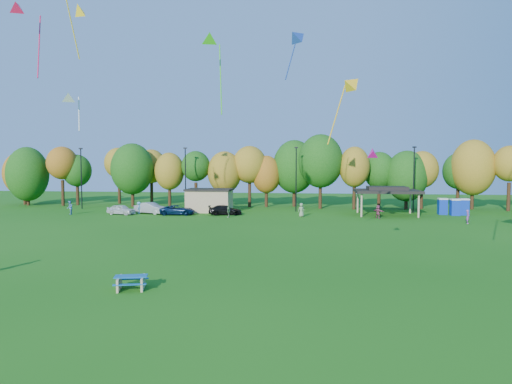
# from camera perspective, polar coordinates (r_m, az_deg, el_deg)

# --- Properties ---
(ground) EXTENTS (160.00, 160.00, 0.00)m
(ground) POSITION_cam_1_polar(r_m,az_deg,el_deg) (25.56, -2.99, -11.80)
(ground) COLOR #19600F
(ground) RESTS_ON ground
(tree_line) EXTENTS (93.57, 10.55, 11.15)m
(tree_line) POSITION_cam_1_polar(r_m,az_deg,el_deg) (69.99, 2.72, 2.88)
(tree_line) COLOR black
(tree_line) RESTS_ON ground
(lamp_posts) EXTENTS (64.50, 0.25, 9.09)m
(lamp_posts) POSITION_cam_1_polar(r_m,az_deg,el_deg) (64.33, 5.03, 1.90)
(lamp_posts) COLOR black
(lamp_posts) RESTS_ON ground
(utility_building) EXTENTS (6.30, 4.30, 3.25)m
(utility_building) POSITION_cam_1_polar(r_m,az_deg,el_deg) (64.10, -5.83, -1.03)
(utility_building) COLOR tan
(utility_building) RESTS_ON ground
(pavilion) EXTENTS (8.20, 6.20, 3.77)m
(pavilion) POSITION_cam_1_polar(r_m,az_deg,el_deg) (62.12, 16.05, 0.17)
(pavilion) COLOR tan
(pavilion) RESTS_ON ground
(porta_potties) EXTENTS (3.75, 2.12, 2.18)m
(porta_potties) POSITION_cam_1_polar(r_m,az_deg,el_deg) (65.39, 23.48, -1.70)
(porta_potties) COLOR #0D32B1
(porta_potties) RESTS_ON ground
(picnic_table) EXTENTS (2.03, 1.82, 0.75)m
(picnic_table) POSITION_cam_1_polar(r_m,az_deg,el_deg) (25.92, -15.35, -10.72)
(picnic_table) COLOR tan
(picnic_table) RESTS_ON ground
(car_a) EXTENTS (4.19, 2.48, 1.34)m
(car_a) POSITION_cam_1_polar(r_m,az_deg,el_deg) (63.11, -16.48, -2.12)
(car_a) COLOR white
(car_a) RESTS_ON ground
(car_b) EXTENTS (4.90, 3.08, 1.53)m
(car_b) POSITION_cam_1_polar(r_m,az_deg,el_deg) (63.07, -13.02, -1.98)
(car_b) COLOR #9D9CA2
(car_b) RESTS_ON ground
(car_c) EXTENTS (4.76, 2.52, 1.27)m
(car_c) POSITION_cam_1_polar(r_m,az_deg,el_deg) (61.06, -9.78, -2.24)
(car_c) COLOR #0B2146
(car_c) RESTS_ON ground
(car_d) EXTENTS (4.68, 2.63, 1.28)m
(car_d) POSITION_cam_1_polar(r_m,az_deg,el_deg) (60.24, -3.89, -2.27)
(car_d) COLOR black
(car_d) RESTS_ON ground
(far_person_0) EXTENTS (0.54, 0.67, 1.58)m
(far_person_0) POSITION_cam_1_polar(r_m,az_deg,el_deg) (56.60, 24.96, -2.82)
(far_person_0) COLOR #9B4DA3
(far_person_0) RESTS_ON ground
(far_person_1) EXTENTS (0.81, 1.15, 1.63)m
(far_person_1) POSITION_cam_1_polar(r_m,az_deg,el_deg) (63.31, -14.42, -1.93)
(far_person_1) COLOR #569DBE
(far_person_1) RESTS_ON ground
(far_person_2) EXTENTS (1.00, 1.10, 1.83)m
(far_person_2) POSITION_cam_1_polar(r_m,az_deg,el_deg) (65.26, -22.26, -1.84)
(far_person_2) COLOR #537EB8
(far_person_2) RESTS_ON ground
(far_person_3) EXTENTS (1.02, 0.87, 1.77)m
(far_person_3) POSITION_cam_1_polar(r_m,az_deg,el_deg) (58.07, 5.69, -2.25)
(far_person_3) COLOR gray
(far_person_3) RESTS_ON ground
(far_person_4) EXTENTS (0.52, 1.00, 1.63)m
(far_person_4) POSITION_cam_1_polar(r_m,az_deg,el_deg) (57.35, -3.45, -2.39)
(far_person_4) COLOR #588350
(far_person_4) RESTS_ON ground
(far_person_5) EXTENTS (1.45, 1.44, 1.67)m
(far_person_5) POSITION_cam_1_polar(r_m,az_deg,el_deg) (58.18, 15.01, -2.40)
(far_person_5) COLOR #9D4163
(far_person_5) RESTS_ON ground
(kite_0) EXTENTS (1.67, 2.23, 3.52)m
(kite_0) POSITION_cam_1_polar(r_m,az_deg,el_deg) (39.45, -22.37, 11.03)
(kite_0) COLOR silver
(kite_1) EXTENTS (3.04, 2.55, 5.50)m
(kite_1) POSITION_cam_1_polar(r_m,az_deg,el_deg) (36.11, 12.04, 13.07)
(kite_1) COLOR yellow
(kite_4) EXTENTS (2.05, 3.67, 6.37)m
(kite_4) POSITION_cam_1_polar(r_m,az_deg,el_deg) (43.85, -27.57, 19.68)
(kite_4) COLOR #F9164A
(kite_11) EXTENTS (2.51, 2.65, 4.66)m
(kite_11) POSITION_cam_1_polar(r_m,az_deg,el_deg) (42.91, 5.46, 18.74)
(kite_11) COLOR navy
(kite_12) EXTENTS (1.34, 3.25, 5.41)m
(kite_12) POSITION_cam_1_polar(r_m,az_deg,el_deg) (47.31, -21.21, 20.43)
(kite_12) COLOR yellow
(kite_13) EXTENTS (0.88, 1.15, 1.11)m
(kite_13) POSITION_cam_1_polar(r_m,az_deg,el_deg) (31.55, 14.37, 4.89)
(kite_13) COLOR #D00B8B
(kite_14) EXTENTS (1.94, 4.38, 7.45)m
(kite_14) POSITION_cam_1_polar(r_m,az_deg,el_deg) (40.74, -5.84, 18.64)
(kite_14) COLOR #36CE1B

